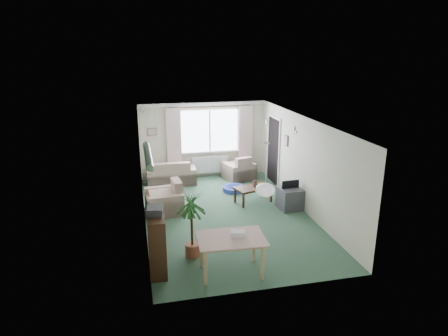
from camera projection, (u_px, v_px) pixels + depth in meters
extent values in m
plane|color=#2D4B36|center=(227.00, 215.00, 9.99)|extent=(6.50, 6.50, 0.00)
cube|color=white|center=(210.00, 131.00, 12.61)|extent=(1.80, 0.03, 1.30)
cube|color=black|center=(210.00, 107.00, 12.31)|extent=(2.60, 0.03, 0.03)
cube|color=beige|center=(174.00, 140.00, 12.34)|extent=(0.45, 0.08, 2.00)
cube|color=beige|center=(245.00, 137.00, 12.83)|extent=(0.45, 0.08, 2.00)
cube|color=white|center=(210.00, 164.00, 12.89)|extent=(1.20, 0.10, 0.55)
cube|color=black|center=(274.00, 151.00, 12.17)|extent=(0.03, 0.95, 2.00)
sphere|color=white|center=(265.00, 190.00, 7.46)|extent=(0.36, 0.36, 0.36)
cylinder|color=#196626|center=(148.00, 155.00, 6.78)|extent=(1.60, 1.60, 0.12)
sphere|color=silver|center=(267.00, 119.00, 10.46)|extent=(0.20, 0.20, 0.20)
sphere|color=silver|center=(296.00, 128.00, 9.40)|extent=(0.20, 0.20, 0.20)
cube|color=brown|center=(152.00, 132.00, 12.21)|extent=(0.28, 0.03, 0.22)
cube|color=brown|center=(286.00, 140.00, 11.08)|extent=(0.03, 0.24, 0.30)
cube|color=beige|center=(171.00, 172.00, 12.22)|extent=(1.49, 0.81, 0.73)
cube|color=beige|center=(239.00, 167.00, 12.64)|extent=(1.06, 1.02, 0.78)
cube|color=tan|center=(164.00, 197.00, 10.09)|extent=(0.94, 0.99, 0.82)
cube|color=black|center=(253.00, 195.00, 10.77)|extent=(1.08, 0.78, 0.44)
cube|color=brown|center=(255.00, 183.00, 10.75)|extent=(0.12, 0.06, 0.16)
cube|color=black|center=(157.00, 242.00, 7.42)|extent=(0.34, 0.94, 1.14)
cube|color=#303034|center=(155.00, 210.00, 7.22)|extent=(0.33, 0.39, 0.14)
cylinder|color=#1D562D|center=(192.00, 224.00, 7.84)|extent=(0.81, 0.81, 1.43)
cube|color=#9D7B55|center=(231.00, 256.00, 7.35)|extent=(1.17, 0.82, 0.71)
cube|color=white|center=(238.00, 234.00, 7.29)|extent=(0.29, 0.24, 0.12)
cube|color=#3D3E42|center=(290.00, 198.00, 10.35)|extent=(0.60, 0.65, 0.56)
cylinder|color=navy|center=(234.00, 189.00, 11.66)|extent=(0.78, 0.78, 0.13)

